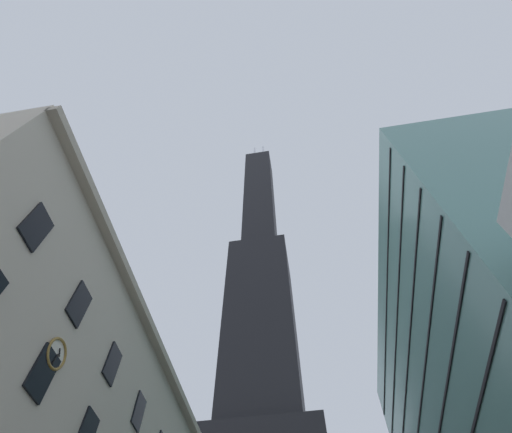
# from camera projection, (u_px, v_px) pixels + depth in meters

# --- Properties ---
(dark_skyscraper) EXTENTS (29.25, 29.25, 228.85)m
(dark_skyscraper) POSITION_uv_depth(u_px,v_px,m) (262.00, 373.00, 106.77)
(dark_skyscraper) COLOR black
(dark_skyscraper) RESTS_ON ground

